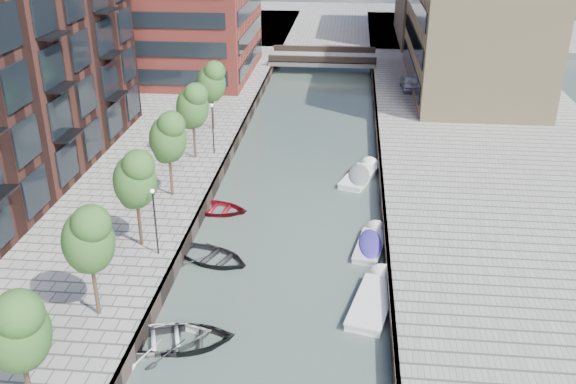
# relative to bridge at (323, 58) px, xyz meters

# --- Properties ---
(water) EXTENTS (300.00, 300.00, 0.00)m
(water) POSITION_rel_bridge_xyz_m (0.00, -32.00, -1.39)
(water) COLOR #38473F
(water) RESTS_ON ground
(quay_right) EXTENTS (20.00, 140.00, 1.00)m
(quay_right) POSITION_rel_bridge_xyz_m (16.00, -32.00, -0.89)
(quay_right) COLOR gray
(quay_right) RESTS_ON ground
(quay_wall_left) EXTENTS (0.25, 140.00, 1.00)m
(quay_wall_left) POSITION_rel_bridge_xyz_m (-6.10, -32.00, -0.89)
(quay_wall_left) COLOR #332823
(quay_wall_left) RESTS_ON ground
(quay_wall_right) EXTENTS (0.25, 140.00, 1.00)m
(quay_wall_right) POSITION_rel_bridge_xyz_m (6.10, -32.00, -0.89)
(quay_wall_right) COLOR #332823
(quay_wall_right) RESTS_ON ground
(far_closure) EXTENTS (80.00, 40.00, 1.00)m
(far_closure) POSITION_rel_bridge_xyz_m (0.00, 28.00, -0.89)
(far_closure) COLOR gray
(far_closure) RESTS_ON ground
(tan_block_near) EXTENTS (12.00, 25.00, 14.00)m
(tan_block_near) POSITION_rel_bridge_xyz_m (16.00, -10.00, 6.61)
(tan_block_near) COLOR tan
(tan_block_near) RESTS_ON quay_right
(bridge) EXTENTS (13.00, 6.00, 1.30)m
(bridge) POSITION_rel_bridge_xyz_m (0.00, 0.00, 0.00)
(bridge) COLOR gray
(bridge) RESTS_ON ground
(tree_1) EXTENTS (2.50, 2.50, 5.95)m
(tree_1) POSITION_rel_bridge_xyz_m (-8.50, -61.00, 3.92)
(tree_1) COLOR #382619
(tree_1) RESTS_ON quay_left
(tree_2) EXTENTS (2.50, 2.50, 5.95)m
(tree_2) POSITION_rel_bridge_xyz_m (-8.50, -54.00, 3.92)
(tree_2) COLOR #382619
(tree_2) RESTS_ON quay_left
(tree_3) EXTENTS (2.50, 2.50, 5.95)m
(tree_3) POSITION_rel_bridge_xyz_m (-8.50, -47.00, 3.92)
(tree_3) COLOR #382619
(tree_3) RESTS_ON quay_left
(tree_4) EXTENTS (2.50, 2.50, 5.95)m
(tree_4) POSITION_rel_bridge_xyz_m (-8.50, -40.00, 3.92)
(tree_4) COLOR #382619
(tree_4) RESTS_ON quay_left
(tree_5) EXTENTS (2.50, 2.50, 5.95)m
(tree_5) POSITION_rel_bridge_xyz_m (-8.50, -33.00, 3.92)
(tree_5) COLOR #382619
(tree_5) RESTS_ON quay_left
(tree_6) EXTENTS (2.50, 2.50, 5.95)m
(tree_6) POSITION_rel_bridge_xyz_m (-8.50, -26.00, 3.92)
(tree_6) COLOR #382619
(tree_6) RESTS_ON quay_left
(lamp_1) EXTENTS (0.24, 0.24, 4.12)m
(lamp_1) POSITION_rel_bridge_xyz_m (-7.20, -48.00, 2.12)
(lamp_1) COLOR black
(lamp_1) RESTS_ON quay_left
(lamp_2) EXTENTS (0.24, 0.24, 4.12)m
(lamp_2) POSITION_rel_bridge_xyz_m (-7.20, -32.00, 2.12)
(lamp_2) COLOR black
(lamp_2) RESTS_ON quay_left
(sloop_1) EXTENTS (5.65, 4.53, 1.04)m
(sloop_1) POSITION_rel_bridge_xyz_m (-4.04, -54.77, -1.39)
(sloop_1) COLOR black
(sloop_1) RESTS_ON ground
(sloop_2) EXTENTS (4.90, 3.78, 0.94)m
(sloop_2) POSITION_rel_bridge_xyz_m (-5.40, -40.39, -1.39)
(sloop_2) COLOR maroon
(sloop_2) RESTS_ON ground
(sloop_3) EXTENTS (6.01, 5.10, 1.06)m
(sloop_3) POSITION_rel_bridge_xyz_m (-5.20, -54.89, -1.39)
(sloop_3) COLOR silver
(sloop_3) RESTS_ON ground
(sloop_4) EXTENTS (5.58, 4.87, 0.96)m
(sloop_4) POSITION_rel_bridge_xyz_m (-4.24, -46.87, -1.39)
(sloop_4) COLOR black
(sloop_4) RESTS_ON ground
(motorboat_2) EXTENTS (3.09, 5.75, 1.82)m
(motorboat_2) POSITION_rel_bridge_xyz_m (5.34, -50.03, -1.28)
(motorboat_2) COLOR white
(motorboat_2) RESTS_ON ground
(motorboat_3) EXTENTS (2.33, 4.70, 1.50)m
(motorboat_3) POSITION_rel_bridge_xyz_m (5.22, -44.13, -1.21)
(motorboat_3) COLOR beige
(motorboat_3) RESTS_ON ground
(motorboat_4) EXTENTS (3.31, 5.39, 1.70)m
(motorboat_4) POSITION_rel_bridge_xyz_m (4.62, -33.53, -1.18)
(motorboat_4) COLOR white
(motorboat_4) RESTS_ON ground
(car) EXTENTS (1.96, 4.31, 1.43)m
(car) POSITION_rel_bridge_xyz_m (9.77, -11.57, 0.33)
(car) COLOR #B4B5BA
(car) RESTS_ON quay_right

